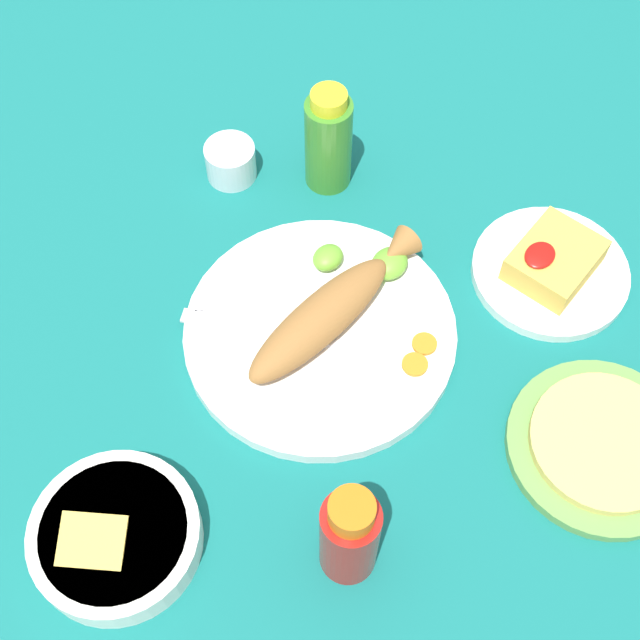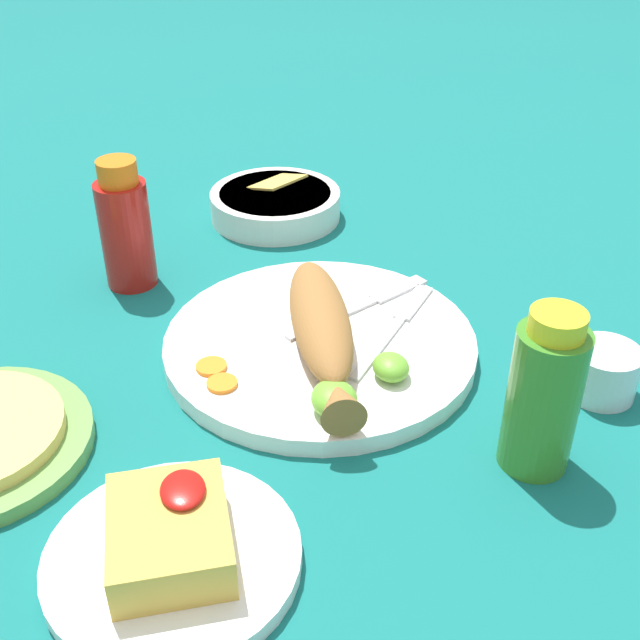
{
  "view_description": "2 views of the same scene",
  "coord_description": "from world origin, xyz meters",
  "px_view_note": "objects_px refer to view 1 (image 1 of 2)",
  "views": [
    {
      "loc": [
        0.4,
        0.32,
        0.88
      ],
      "look_at": [
        0.0,
        0.0,
        0.04
      ],
      "focal_mm": 50.0,
      "sensor_mm": 36.0,
      "label": 1
    },
    {
      "loc": [
        -0.64,
        0.14,
        0.46
      ],
      "look_at": [
        0.0,
        0.0,
        0.04
      ],
      "focal_mm": 45.0,
      "sensor_mm": 36.0,
      "label": 2
    }
  ],
  "objects_px": {
    "fork_near": "(250,328)",
    "hot_sauce_bottle_red": "(350,535)",
    "side_plate_fries": "(550,272)",
    "tortilla_plate": "(601,447)",
    "fork_far": "(262,293)",
    "guacamole_bowl": "(115,536)",
    "salt_cup": "(231,163)",
    "main_plate": "(320,333)",
    "fried_fish": "(330,310)",
    "hot_sauce_bottle_green": "(328,141)"
  },
  "relations": [
    {
      "from": "main_plate",
      "to": "tortilla_plate",
      "type": "relative_size",
      "value": 1.53
    },
    {
      "from": "guacamole_bowl",
      "to": "hot_sauce_bottle_green",
      "type": "bearing_deg",
      "value": -165.13
    },
    {
      "from": "hot_sauce_bottle_red",
      "to": "salt_cup",
      "type": "xyz_separation_m",
      "value": [
        -0.3,
        -0.42,
        -0.05
      ]
    },
    {
      "from": "main_plate",
      "to": "salt_cup",
      "type": "relative_size",
      "value": 4.83
    },
    {
      "from": "fried_fish",
      "to": "hot_sauce_bottle_green",
      "type": "relative_size",
      "value": 1.79
    },
    {
      "from": "hot_sauce_bottle_green",
      "to": "salt_cup",
      "type": "relative_size",
      "value": 2.29
    },
    {
      "from": "hot_sauce_bottle_red",
      "to": "fork_near",
      "type": "bearing_deg",
      "value": -118.36
    },
    {
      "from": "hot_sauce_bottle_green",
      "to": "guacamole_bowl",
      "type": "height_order",
      "value": "hot_sauce_bottle_green"
    },
    {
      "from": "fork_near",
      "to": "hot_sauce_bottle_red",
      "type": "xyz_separation_m",
      "value": [
        0.13,
        0.24,
        0.05
      ]
    },
    {
      "from": "main_plate",
      "to": "fried_fish",
      "type": "height_order",
      "value": "fried_fish"
    },
    {
      "from": "hot_sauce_bottle_red",
      "to": "tortilla_plate",
      "type": "xyz_separation_m",
      "value": [
        -0.26,
        0.14,
        -0.06
      ]
    },
    {
      "from": "fried_fish",
      "to": "hot_sauce_bottle_red",
      "type": "distance_m",
      "value": 0.27
    },
    {
      "from": "main_plate",
      "to": "fork_far",
      "type": "bearing_deg",
      "value": -86.4
    },
    {
      "from": "hot_sauce_bottle_green",
      "to": "tortilla_plate",
      "type": "height_order",
      "value": "hot_sauce_bottle_green"
    },
    {
      "from": "guacamole_bowl",
      "to": "tortilla_plate",
      "type": "height_order",
      "value": "guacamole_bowl"
    },
    {
      "from": "side_plate_fries",
      "to": "guacamole_bowl",
      "type": "xyz_separation_m",
      "value": [
        0.55,
        -0.17,
        0.01
      ]
    },
    {
      "from": "hot_sauce_bottle_red",
      "to": "guacamole_bowl",
      "type": "xyz_separation_m",
      "value": [
        0.13,
        -0.19,
        -0.05
      ]
    },
    {
      "from": "fork_near",
      "to": "side_plate_fries",
      "type": "height_order",
      "value": "fork_near"
    },
    {
      "from": "main_plate",
      "to": "hot_sauce_bottle_red",
      "type": "relative_size",
      "value": 2.09
    },
    {
      "from": "main_plate",
      "to": "fork_far",
      "type": "xyz_separation_m",
      "value": [
        0.01,
        -0.08,
        0.01
      ]
    },
    {
      "from": "fork_near",
      "to": "hot_sauce_bottle_red",
      "type": "height_order",
      "value": "hot_sauce_bottle_red"
    },
    {
      "from": "hot_sauce_bottle_red",
      "to": "side_plate_fries",
      "type": "height_order",
      "value": "hot_sauce_bottle_red"
    },
    {
      "from": "hot_sauce_bottle_green",
      "to": "side_plate_fries",
      "type": "bearing_deg",
      "value": 99.13
    },
    {
      "from": "hot_sauce_bottle_green",
      "to": "tortilla_plate",
      "type": "distance_m",
      "value": 0.48
    },
    {
      "from": "fork_far",
      "to": "guacamole_bowl",
      "type": "xyz_separation_m",
      "value": [
        0.31,
        0.07,
        0.0
      ]
    },
    {
      "from": "main_plate",
      "to": "salt_cup",
      "type": "bearing_deg",
      "value": -116.13
    },
    {
      "from": "salt_cup",
      "to": "tortilla_plate",
      "type": "xyz_separation_m",
      "value": [
        0.04,
        0.56,
        -0.01
      ]
    },
    {
      "from": "main_plate",
      "to": "hot_sauce_bottle_red",
      "type": "bearing_deg",
      "value": 45.13
    },
    {
      "from": "salt_cup",
      "to": "main_plate",
      "type": "bearing_deg",
      "value": 63.87
    },
    {
      "from": "side_plate_fries",
      "to": "fork_near",
      "type": "bearing_deg",
      "value": -37.6
    },
    {
      "from": "fork_near",
      "to": "tortilla_plate",
      "type": "relative_size",
      "value": 0.85
    },
    {
      "from": "fork_far",
      "to": "guacamole_bowl",
      "type": "distance_m",
      "value": 0.32
    },
    {
      "from": "salt_cup",
      "to": "guacamole_bowl",
      "type": "relative_size",
      "value": 0.38
    },
    {
      "from": "fork_far",
      "to": "tortilla_plate",
      "type": "relative_size",
      "value": 0.75
    },
    {
      "from": "hot_sauce_bottle_red",
      "to": "hot_sauce_bottle_green",
      "type": "distance_m",
      "value": 0.49
    },
    {
      "from": "fork_far",
      "to": "salt_cup",
      "type": "xyz_separation_m",
      "value": [
        -0.12,
        -0.16,
        0.0
      ]
    },
    {
      "from": "fork_far",
      "to": "salt_cup",
      "type": "height_order",
      "value": "salt_cup"
    },
    {
      "from": "side_plate_fries",
      "to": "tortilla_plate",
      "type": "distance_m",
      "value": 0.22
    },
    {
      "from": "fork_far",
      "to": "side_plate_fries",
      "type": "bearing_deg",
      "value": 174.42
    },
    {
      "from": "main_plate",
      "to": "fork_near",
      "type": "height_order",
      "value": "fork_near"
    },
    {
      "from": "hot_sauce_bottle_red",
      "to": "side_plate_fries",
      "type": "xyz_separation_m",
      "value": [
        -0.42,
        -0.02,
        -0.06
      ]
    },
    {
      "from": "main_plate",
      "to": "salt_cup",
      "type": "xyz_separation_m",
      "value": [
        -0.12,
        -0.24,
        0.01
      ]
    },
    {
      "from": "fork_near",
      "to": "tortilla_plate",
      "type": "xyz_separation_m",
      "value": [
        -0.13,
        0.38,
        -0.01
      ]
    },
    {
      "from": "salt_cup",
      "to": "fried_fish",
      "type": "bearing_deg",
      "value": 67.06
    },
    {
      "from": "fork_far",
      "to": "guacamole_bowl",
      "type": "height_order",
      "value": "guacamole_bowl"
    },
    {
      "from": "salt_cup",
      "to": "hot_sauce_bottle_green",
      "type": "bearing_deg",
      "value": 125.71
    },
    {
      "from": "fried_fish",
      "to": "hot_sauce_bottle_red",
      "type": "height_order",
      "value": "hot_sauce_bottle_red"
    },
    {
      "from": "side_plate_fries",
      "to": "salt_cup",
      "type": "bearing_deg",
      "value": -73.27
    },
    {
      "from": "hot_sauce_bottle_green",
      "to": "fork_near",
      "type": "bearing_deg",
      "value": 18.19
    },
    {
      "from": "hot_sauce_bottle_red",
      "to": "fried_fish",
      "type": "bearing_deg",
      "value": -137.46
    }
  ]
}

